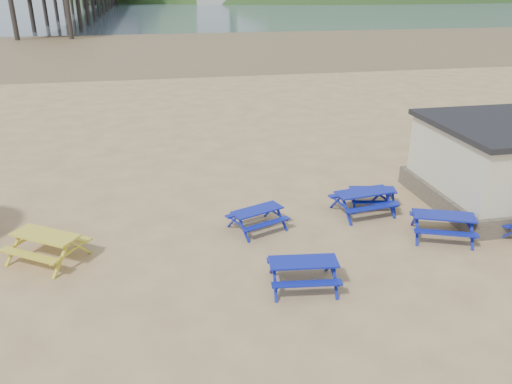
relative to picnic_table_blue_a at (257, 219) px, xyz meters
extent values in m
plane|color=tan|center=(-0.07, -0.63, -0.37)|extent=(400.00, 400.00, 0.00)
plane|color=brown|center=(-0.07, 54.37, -0.36)|extent=(400.00, 400.00, 0.00)
plane|color=#455663|center=(-0.07, 169.37, -0.36)|extent=(400.00, 400.00, 0.00)
cube|color=#1C1294|center=(0.00, 0.00, 0.34)|extent=(1.88, 1.27, 0.05)
cube|color=#1C1294|center=(-0.21, 0.54, 0.07)|extent=(1.72, 0.87, 0.05)
cube|color=#1C1294|center=(0.21, -0.54, 0.07)|extent=(1.72, 0.87, 0.05)
cube|color=#1C1294|center=(4.59, 0.95, 0.31)|extent=(1.79, 1.00, 0.05)
cube|color=#1C1294|center=(4.71, 1.50, 0.05)|extent=(1.70, 0.59, 0.05)
cube|color=#1C1294|center=(4.47, 0.40, 0.05)|extent=(1.70, 0.59, 0.05)
cube|color=#1C1294|center=(4.03, 0.48, 0.46)|extent=(2.12, 1.05, 0.06)
cube|color=#1C1294|center=(3.94, 1.15, 0.14)|extent=(2.05, 0.54, 0.06)
cube|color=#1C1294|center=(4.11, -0.19, 0.14)|extent=(2.05, 0.54, 0.06)
cube|color=#1C1294|center=(0.54, -3.64, 0.40)|extent=(1.97, 0.96, 0.05)
cube|color=#1C1294|center=(0.62, -3.01, 0.10)|extent=(1.91, 0.49, 0.05)
cube|color=#1C1294|center=(0.47, -4.26, 0.10)|extent=(1.91, 0.49, 0.05)
cube|color=#1C1294|center=(5.85, -1.81, 0.42)|extent=(2.10, 1.42, 0.05)
cube|color=#1C1294|center=(6.09, -1.20, 0.12)|extent=(1.92, 0.97, 0.05)
cube|color=#1C1294|center=(5.61, -2.41, 0.12)|extent=(1.92, 0.97, 0.05)
cube|color=gold|center=(-6.65, -0.74, 0.47)|extent=(2.17, 1.82, 0.06)
cube|color=gold|center=(-6.27, -0.17, 0.15)|extent=(1.88, 1.39, 0.06)
cube|color=gold|center=(-7.03, -1.31, 0.15)|extent=(1.88, 1.39, 0.06)
ellipsoid|color=#2D4C1E|center=(89.93, 229.37, -10.37)|extent=(264.00, 144.00, 108.00)
camera|label=1|loc=(-3.08, -14.95, 7.49)|focal=35.00mm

